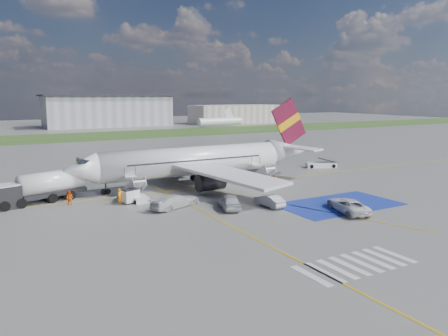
{
  "coord_description": "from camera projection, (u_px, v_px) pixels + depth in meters",
  "views": [
    {
      "loc": [
        -25.21,
        -39.91,
        12.36
      ],
      "look_at": [
        0.64,
        6.18,
        3.5
      ],
      "focal_mm": 35.0,
      "sensor_mm": 36.0,
      "label": 1
    }
  ],
  "objects": [
    {
      "name": "ground",
      "position": [
        246.0,
        207.0,
        48.54
      ],
      "size": [
        400.0,
        400.0,
        0.0
      ],
      "primitive_type": "plane",
      "color": "#60605E",
      "rests_on": "ground"
    },
    {
      "name": "grass_strip",
      "position": [
        77.0,
        137.0,
        130.25
      ],
      "size": [
        400.0,
        30.0,
        0.01
      ],
      "primitive_type": "cube",
      "color": "#2D4C1E",
      "rests_on": "ground"
    },
    {
      "name": "taxiway_line_main",
      "position": [
        199.0,
        188.0,
        58.86
      ],
      "size": [
        120.0,
        0.2,
        0.01
      ],
      "primitive_type": "cube",
      "color": "gold",
      "rests_on": "ground"
    },
    {
      "name": "taxiway_line_cross",
      "position": [
        259.0,
        240.0,
        37.52
      ],
      "size": [
        0.2,
        60.0,
        0.01
      ],
      "primitive_type": "cube",
      "color": "gold",
      "rests_on": "ground"
    },
    {
      "name": "taxiway_line_diag",
      "position": [
        199.0,
        188.0,
        58.86
      ],
      "size": [
        20.71,
        56.45,
        0.01
      ],
      "primitive_type": "cube",
      "rotation": [
        0.0,
        0.0,
        0.35
      ],
      "color": "gold",
      "rests_on": "ground"
    },
    {
      "name": "staging_box",
      "position": [
        339.0,
        204.0,
        49.92
      ],
      "size": [
        14.0,
        8.0,
        0.01
      ],
      "primitive_type": "cube",
      "color": "navy",
      "rests_on": "ground"
    },
    {
      "name": "crosswalk",
      "position": [
        355.0,
        265.0,
        32.18
      ],
      "size": [
        9.0,
        4.0,
        0.01
      ],
      "color": "silver",
      "rests_on": "ground"
    },
    {
      "name": "terminal_centre",
      "position": [
        108.0,
        111.0,
        173.32
      ],
      "size": [
        48.0,
        18.0,
        12.0
      ],
      "primitive_type": "cube",
      "color": "gray",
      "rests_on": "ground"
    },
    {
      "name": "terminal_east",
      "position": [
        236.0,
        114.0,
        194.16
      ],
      "size": [
        40.0,
        16.0,
        8.0
      ],
      "primitive_type": "cube",
      "color": "gray",
      "rests_on": "ground"
    },
    {
      "name": "airliner",
      "position": [
        202.0,
        160.0,
        60.74
      ],
      "size": [
        36.81,
        32.95,
        11.92
      ],
      "color": "silver",
      "rests_on": "ground"
    },
    {
      "name": "airstairs_fwd",
      "position": [
        138.0,
        196.0,
        51.34
      ],
      "size": [
        1.9,
        5.2,
        3.6
      ],
      "color": "silver",
      "rests_on": "ground"
    },
    {
      "name": "airstairs_aft",
      "position": [
        268.0,
        181.0,
        60.26
      ],
      "size": [
        1.9,
        5.2,
        3.6
      ],
      "color": "silver",
      "rests_on": "ground"
    },
    {
      "name": "fuel_tanker",
      "position": [
        41.0,
        190.0,
        50.74
      ],
      "size": [
        10.52,
        5.5,
        3.48
      ],
      "rotation": [
        0.0,
        0.0,
        0.29
      ],
      "color": "black",
      "rests_on": "ground"
    },
    {
      "name": "gpu_cart",
      "position": [
        130.0,
        197.0,
        50.44
      ],
      "size": [
        2.27,
        1.84,
        1.64
      ],
      "rotation": [
        0.0,
        0.0,
        0.36
      ],
      "color": "silver",
      "rests_on": "ground"
    },
    {
      "name": "belt_loader",
      "position": [
        321.0,
        165.0,
        75.33
      ],
      "size": [
        5.77,
        3.68,
        1.68
      ],
      "rotation": [
        0.0,
        0.0,
        -0.39
      ],
      "color": "silver",
      "rests_on": "ground"
    },
    {
      "name": "car_silver_a",
      "position": [
        229.0,
        202.0,
        47.77
      ],
      "size": [
        3.27,
        5.09,
        1.61
      ],
      "primitive_type": "imported",
      "rotation": [
        0.0,
        0.0,
        2.83
      ],
      "color": "#B2B6BA",
      "rests_on": "ground"
    },
    {
      "name": "car_silver_b",
      "position": [
        269.0,
        201.0,
        48.85
      ],
      "size": [
        1.76,
        4.23,
        1.36
      ],
      "primitive_type": "imported",
      "rotation": [
        0.0,
        0.0,
        3.22
      ],
      "color": "#A5A7AC",
      "rests_on": "ground"
    },
    {
      "name": "van_white_a",
      "position": [
        348.0,
        203.0,
        46.65
      ],
      "size": [
        3.89,
        5.64,
        1.93
      ],
      "primitive_type": "imported",
      "rotation": [
        0.0,
        0.0,
        2.82
      ],
      "color": "white",
      "rests_on": "ground"
    },
    {
      "name": "van_white_b",
      "position": [
        175.0,
        199.0,
        48.4
      ],
      "size": [
        5.32,
        3.72,
        1.93
      ],
      "primitive_type": "imported",
      "rotation": [
        0.0,
        0.0,
        1.96
      ],
      "color": "silver",
      "rests_on": "ground"
    },
    {
      "name": "crew_fwd",
      "position": [
        120.0,
        196.0,
        49.72
      ],
      "size": [
        0.81,
        0.79,
        1.88
      ],
      "primitive_type": "imported",
      "rotation": [
        0.0,
        0.0,
        0.71
      ],
      "color": "orange",
      "rests_on": "ground"
    },
    {
      "name": "crew_nose",
      "position": [
        70.0,
        198.0,
        49.26
      ],
      "size": [
        1.06,
        1.02,
        1.71
      ],
      "primitive_type": "imported",
      "rotation": [
        0.0,
        0.0,
        -0.67
      ],
      "color": "#FF620D",
      "rests_on": "ground"
    },
    {
      "name": "crew_aft",
      "position": [
        275.0,
        181.0,
        59.19
      ],
      "size": [
        0.73,
        0.99,
        1.57
      ],
      "primitive_type": "imported",
      "rotation": [
        0.0,
        0.0,
        2.0
      ],
      "color": "orange",
      "rests_on": "ground"
    }
  ]
}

